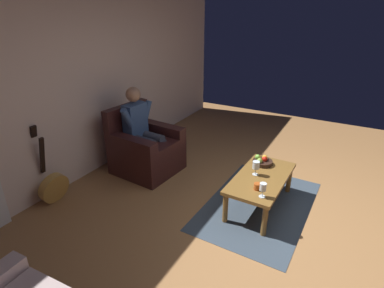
% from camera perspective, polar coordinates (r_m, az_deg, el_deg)
% --- Properties ---
extents(ground_plane, '(7.61, 7.61, 0.00)m').
position_cam_1_polar(ground_plane, '(3.78, 18.76, -13.90)').
color(ground_plane, '#98693E').
extents(wall_back, '(6.74, 0.06, 2.72)m').
position_cam_1_polar(wall_back, '(4.56, -18.32, 11.69)').
color(wall_back, beige).
rests_on(wall_back, ground).
extents(rug, '(1.82, 1.19, 0.01)m').
position_cam_1_polar(rug, '(3.97, 12.11, -10.89)').
color(rug, '#374350').
rests_on(rug, ground).
extents(armchair, '(0.86, 0.90, 0.95)m').
position_cam_1_polar(armchair, '(4.57, -8.65, -1.00)').
color(armchair, '#321616').
rests_on(armchair, ground).
extents(person_seated, '(0.61, 0.58, 1.23)m').
position_cam_1_polar(person_seated, '(4.46, -9.18, 2.94)').
color(person_seated, '#354F7C').
rests_on(person_seated, ground).
extents(coffee_table, '(1.10, 0.58, 0.41)m').
position_cam_1_polar(coffee_table, '(3.79, 12.56, -6.60)').
color(coffee_table, brown).
rests_on(coffee_table, ground).
extents(guitar, '(0.38, 0.28, 0.99)m').
position_cam_1_polar(guitar, '(4.21, -24.18, -6.96)').
color(guitar, '#B8883C').
rests_on(guitar, ground).
extents(wine_glass_near, '(0.07, 0.07, 0.16)m').
position_cam_1_polar(wine_glass_near, '(3.33, 12.92, -7.85)').
color(wine_glass_near, silver).
rests_on(wine_glass_near, coffee_table).
extents(wine_glass_far, '(0.08, 0.08, 0.18)m').
position_cam_1_polar(wine_glass_far, '(3.73, 11.69, -3.94)').
color(wine_glass_far, silver).
rests_on(wine_glass_far, coffee_table).
extents(fruit_bowl, '(0.25, 0.25, 0.11)m').
position_cam_1_polar(fruit_bowl, '(4.03, 12.80, -3.10)').
color(fruit_bowl, '#301D16').
rests_on(fruit_bowl, coffee_table).
extents(candle_jar, '(0.08, 0.08, 0.07)m').
position_cam_1_polar(candle_jar, '(3.49, 11.94, -7.65)').
color(candle_jar, '#AC4D1C').
rests_on(candle_jar, coffee_table).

